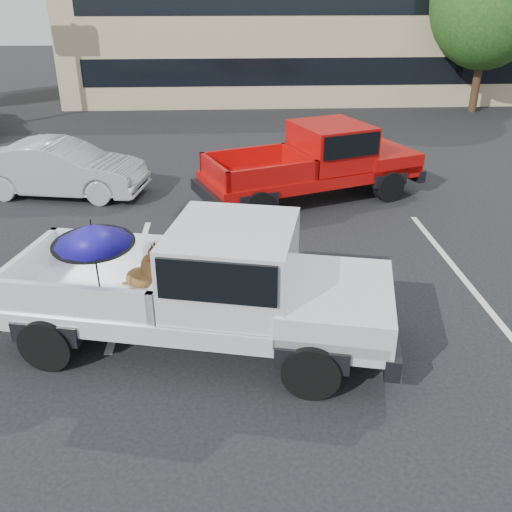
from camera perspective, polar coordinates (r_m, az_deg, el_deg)
The scene contains 8 objects.
ground at distance 8.89m, azimuth 5.46°, elevation -7.34°, with size 90.00×90.00×0.00m, color black.
stripe_left at distance 10.68m, azimuth -12.26°, elevation -1.82°, with size 0.12×5.00×0.01m, color silver.
stripe_right at distance 11.35m, azimuth 19.16°, elevation -0.99°, with size 0.12×5.00×0.01m, color silver.
motel_building at distance 28.58m, azimuth 3.67°, elevation 22.37°, with size 20.40×8.40×6.30m.
tree_right at distance 25.51m, azimuth 22.33°, elevation 22.56°, with size 4.46×4.46×6.78m.
silver_pickup at distance 8.00m, azimuth -3.96°, elevation -2.54°, with size 5.98×3.16×2.06m.
red_pickup at distance 14.08m, azimuth 6.84°, elevation 9.68°, with size 5.79×3.72×1.81m.
silver_sedan at distance 15.03m, azimuth -18.91°, elevation 8.27°, with size 1.44×4.12×1.36m, color #AEB0B5.
Camera 1 is at (-1.24, -7.36, 4.82)m, focal length 40.00 mm.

